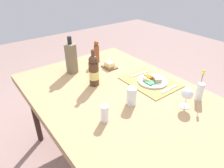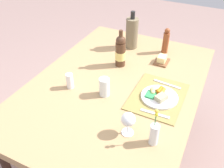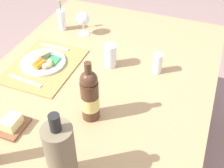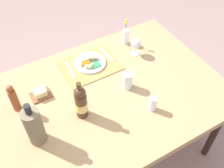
{
  "view_description": "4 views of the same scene",
  "coord_description": "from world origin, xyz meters",
  "px_view_note": "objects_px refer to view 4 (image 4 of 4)",
  "views": [
    {
      "loc": [
        -0.96,
        0.79,
        1.53
      ],
      "look_at": [
        0.07,
        0.01,
        0.78
      ],
      "focal_mm": 32.99,
      "sensor_mm": 36.0,
      "label": 1
    },
    {
      "loc": [
        -1.22,
        -0.56,
        1.73
      ],
      "look_at": [
        -0.09,
        -0.01,
        0.79
      ],
      "focal_mm": 39.19,
      "sensor_mm": 36.0,
      "label": 2
    },
    {
      "loc": [
        0.99,
        0.46,
        1.65
      ],
      "look_at": [
        0.04,
        0.09,
        0.77
      ],
      "focal_mm": 46.99,
      "sensor_mm": 36.0,
      "label": 3
    },
    {
      "loc": [
        0.56,
        1.02,
        2.09
      ],
      "look_at": [
        -0.04,
        -0.02,
        0.78
      ],
      "focal_mm": 42.95,
      "sensor_mm": 36.0,
      "label": 4
    }
  ],
  "objects_px": {
    "knife": "(70,70)",
    "salt_shaker": "(153,104)",
    "cooler_bottle": "(34,126)",
    "dinner_plate": "(90,62)",
    "dining_table": "(108,98)",
    "fork": "(107,55)",
    "pepper_mill": "(14,98)",
    "butter_dish": "(40,94)",
    "water_tumbler": "(128,81)",
    "flower_vase": "(126,36)",
    "wine_glass": "(136,44)",
    "wine_bottle": "(81,102)"
  },
  "relations": [
    {
      "from": "dinner_plate",
      "to": "wine_bottle",
      "type": "height_order",
      "value": "wine_bottle"
    },
    {
      "from": "water_tumbler",
      "to": "flower_vase",
      "type": "height_order",
      "value": "flower_vase"
    },
    {
      "from": "water_tumbler",
      "to": "dinner_plate",
      "type": "bearing_deg",
      "value": -69.92
    },
    {
      "from": "dining_table",
      "to": "cooler_bottle",
      "type": "xyz_separation_m",
      "value": [
        0.52,
        0.1,
        0.18
      ]
    },
    {
      "from": "dining_table",
      "to": "dinner_plate",
      "type": "height_order",
      "value": "dinner_plate"
    },
    {
      "from": "pepper_mill",
      "to": "salt_shaker",
      "type": "relative_size",
      "value": 1.97
    },
    {
      "from": "dining_table",
      "to": "flower_vase",
      "type": "distance_m",
      "value": 0.56
    },
    {
      "from": "butter_dish",
      "to": "water_tumbler",
      "type": "bearing_deg",
      "value": 158.04
    },
    {
      "from": "knife",
      "to": "flower_vase",
      "type": "bearing_deg",
      "value": -167.02
    },
    {
      "from": "cooler_bottle",
      "to": "dinner_plate",
      "type": "bearing_deg",
      "value": -142.85
    },
    {
      "from": "flower_vase",
      "to": "fork",
      "type": "bearing_deg",
      "value": 15.38
    },
    {
      "from": "wine_bottle",
      "to": "fork",
      "type": "bearing_deg",
      "value": -134.78
    },
    {
      "from": "dining_table",
      "to": "knife",
      "type": "height_order",
      "value": "knife"
    },
    {
      "from": "dinner_plate",
      "to": "pepper_mill",
      "type": "height_order",
      "value": "pepper_mill"
    },
    {
      "from": "water_tumbler",
      "to": "salt_shaker",
      "type": "height_order",
      "value": "water_tumbler"
    },
    {
      "from": "cooler_bottle",
      "to": "salt_shaker",
      "type": "distance_m",
      "value": 0.72
    },
    {
      "from": "pepper_mill",
      "to": "water_tumbler",
      "type": "bearing_deg",
      "value": 164.79
    },
    {
      "from": "dinner_plate",
      "to": "knife",
      "type": "distance_m",
      "value": 0.16
    },
    {
      "from": "fork",
      "to": "flower_vase",
      "type": "bearing_deg",
      "value": -166.04
    },
    {
      "from": "knife",
      "to": "salt_shaker",
      "type": "relative_size",
      "value": 1.78
    },
    {
      "from": "salt_shaker",
      "to": "flower_vase",
      "type": "bearing_deg",
      "value": -107.62
    },
    {
      "from": "dining_table",
      "to": "dinner_plate",
      "type": "distance_m",
      "value": 0.32
    },
    {
      "from": "cooler_bottle",
      "to": "salt_shaker",
      "type": "height_order",
      "value": "cooler_bottle"
    },
    {
      "from": "fork",
      "to": "butter_dish",
      "type": "relative_size",
      "value": 1.34
    },
    {
      "from": "wine_bottle",
      "to": "knife",
      "type": "bearing_deg",
      "value": -103.22
    },
    {
      "from": "pepper_mill",
      "to": "wine_bottle",
      "type": "height_order",
      "value": "wine_bottle"
    },
    {
      "from": "fork",
      "to": "water_tumbler",
      "type": "bearing_deg",
      "value": 82.57
    },
    {
      "from": "pepper_mill",
      "to": "flower_vase",
      "type": "height_order",
      "value": "flower_vase"
    },
    {
      "from": "wine_glass",
      "to": "pepper_mill",
      "type": "height_order",
      "value": "pepper_mill"
    },
    {
      "from": "dining_table",
      "to": "dinner_plate",
      "type": "relative_size",
      "value": 6.7
    },
    {
      "from": "flower_vase",
      "to": "water_tumbler",
      "type": "bearing_deg",
      "value": 59.54
    },
    {
      "from": "dinner_plate",
      "to": "fork",
      "type": "relative_size",
      "value": 1.34
    },
    {
      "from": "butter_dish",
      "to": "wine_glass",
      "type": "xyz_separation_m",
      "value": [
        -0.77,
        -0.04,
        0.07
      ]
    },
    {
      "from": "knife",
      "to": "wine_glass",
      "type": "relative_size",
      "value": 1.36
    },
    {
      "from": "dinner_plate",
      "to": "pepper_mill",
      "type": "xyz_separation_m",
      "value": [
        0.58,
        0.13,
        0.08
      ]
    },
    {
      "from": "wine_glass",
      "to": "butter_dish",
      "type": "bearing_deg",
      "value": 3.21
    },
    {
      "from": "knife",
      "to": "butter_dish",
      "type": "height_order",
      "value": "butter_dish"
    },
    {
      "from": "knife",
      "to": "fork",
      "type": "bearing_deg",
      "value": -172.11
    },
    {
      "from": "water_tumbler",
      "to": "wine_bottle",
      "type": "relative_size",
      "value": 0.43
    },
    {
      "from": "dinner_plate",
      "to": "fork",
      "type": "distance_m",
      "value": 0.16
    },
    {
      "from": "butter_dish",
      "to": "fork",
      "type": "bearing_deg",
      "value": -167.06
    },
    {
      "from": "wine_bottle",
      "to": "flower_vase",
      "type": "distance_m",
      "value": 0.76
    },
    {
      "from": "dining_table",
      "to": "salt_shaker",
      "type": "xyz_separation_m",
      "value": [
        -0.18,
        0.25,
        0.11
      ]
    },
    {
      "from": "fork",
      "to": "salt_shaker",
      "type": "xyz_separation_m",
      "value": [
        0.0,
        0.59,
        0.04
      ]
    },
    {
      "from": "pepper_mill",
      "to": "flower_vase",
      "type": "distance_m",
      "value": 0.97
    },
    {
      "from": "knife",
      "to": "flower_vase",
      "type": "xyz_separation_m",
      "value": [
        -0.51,
        -0.07,
        0.06
      ]
    },
    {
      "from": "pepper_mill",
      "to": "fork",
      "type": "bearing_deg",
      "value": -167.9
    },
    {
      "from": "wine_bottle",
      "to": "salt_shaker",
      "type": "distance_m",
      "value": 0.44
    },
    {
      "from": "dinner_plate",
      "to": "flower_vase",
      "type": "xyz_separation_m",
      "value": [
        -0.36,
        -0.08,
        0.05
      ]
    },
    {
      "from": "wine_bottle",
      "to": "dining_table",
      "type": "bearing_deg",
      "value": -162.5
    }
  ]
}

